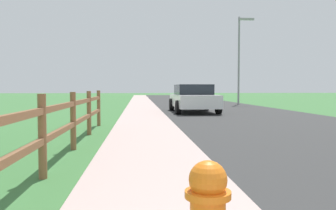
% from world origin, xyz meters
% --- Properties ---
extents(ground_plane, '(120.00, 120.00, 0.00)m').
position_xyz_m(ground_plane, '(0.00, 25.00, 0.00)').
color(ground_plane, '#3C723A').
extents(road_asphalt, '(7.00, 66.00, 0.01)m').
position_xyz_m(road_asphalt, '(3.50, 27.00, 0.00)').
color(road_asphalt, '#303030').
rests_on(road_asphalt, ground).
extents(curb_concrete, '(6.00, 66.00, 0.01)m').
position_xyz_m(curb_concrete, '(-3.00, 27.00, 0.00)').
color(curb_concrete, '#BCA29B').
rests_on(curb_concrete, ground).
extents(grass_verge, '(5.00, 66.00, 0.00)m').
position_xyz_m(grass_verge, '(-4.50, 27.00, 0.01)').
color(grass_verge, '#3C723A').
rests_on(grass_verge, ground).
extents(rail_fence, '(0.11, 10.90, 1.14)m').
position_xyz_m(rail_fence, '(-2.48, 5.98, 0.66)').
color(rail_fence, brown).
rests_on(rail_fence, ground).
extents(parked_suv_white, '(2.16, 4.49, 1.39)m').
position_xyz_m(parked_suv_white, '(1.53, 17.41, 0.71)').
color(parked_suv_white, white).
rests_on(parked_suv_white, ground).
extents(street_lamp, '(1.17, 0.20, 6.39)m').
position_xyz_m(street_lamp, '(6.22, 25.02, 3.80)').
color(street_lamp, gray).
rests_on(street_lamp, ground).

